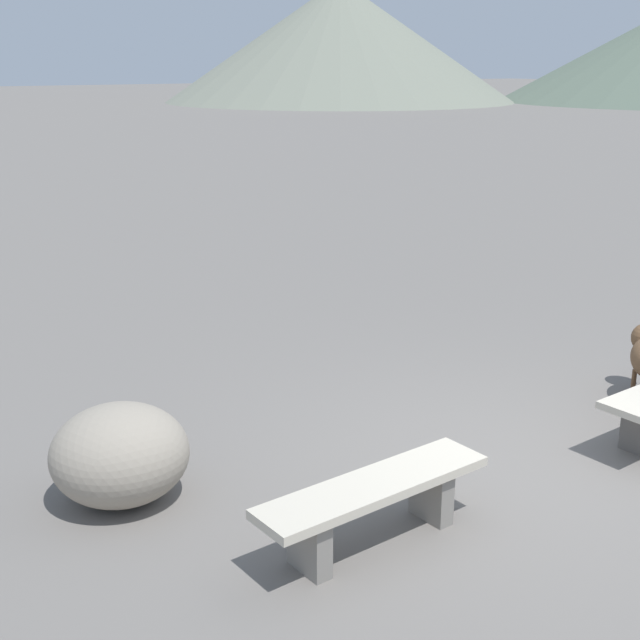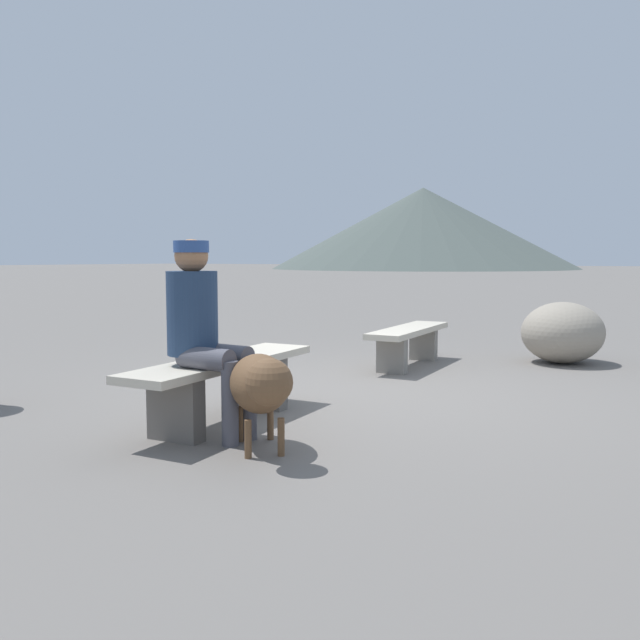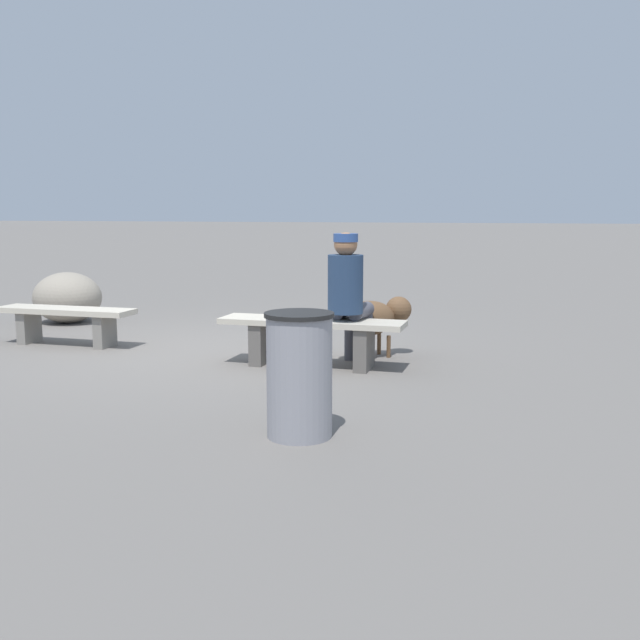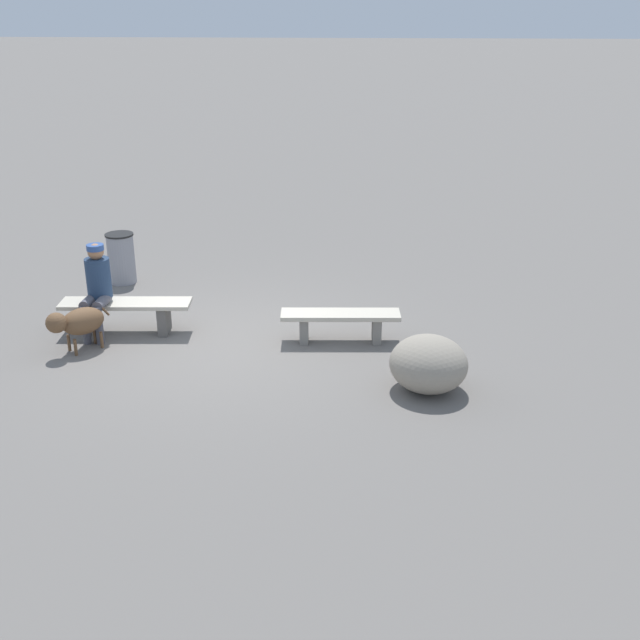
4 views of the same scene
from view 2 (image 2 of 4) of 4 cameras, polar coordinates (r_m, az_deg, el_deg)
name	(u,v)px [view 2 (image 2 of 4)]	position (r m, az deg, el deg)	size (l,w,h in m)	color
ground	(355,396)	(6.07, 2.97, -6.48)	(210.00, 210.00, 0.06)	slate
bench_left	(409,338)	(7.54, 7.57, -1.55)	(1.69, 0.52, 0.44)	gray
bench_right	(223,378)	(4.97, -8.25, -4.92)	(1.89, 0.58, 0.48)	#605B56
seated_person	(201,321)	(4.58, -10.10, -0.11)	(0.35, 0.63, 1.34)	navy
dog	(261,384)	(4.18, -5.03, -5.44)	(0.74, 0.75, 0.63)	brown
boulder	(563,333)	(8.20, 19.97, -1.01)	(0.96, 0.91, 0.71)	gray
distant_peak_1	(423,228)	(78.14, 8.74, 7.73)	(34.55, 34.55, 9.21)	#4C5651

